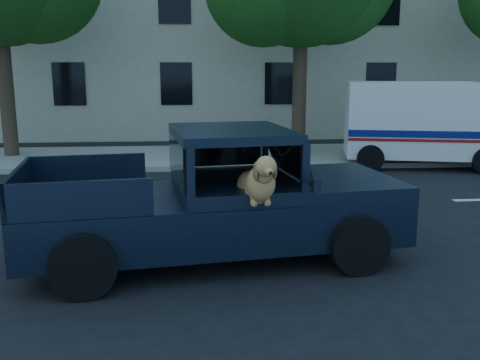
# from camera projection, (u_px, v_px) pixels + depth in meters

# --- Properties ---
(ground) EXTENTS (120.00, 120.00, 0.00)m
(ground) POSITION_uv_depth(u_px,v_px,m) (79.00, 269.00, 7.58)
(ground) COLOR black
(ground) RESTS_ON ground
(far_sidewalk) EXTENTS (60.00, 4.00, 0.15)m
(far_sidewalk) POSITION_uv_depth(u_px,v_px,m) (141.00, 158.00, 16.53)
(far_sidewalk) COLOR gray
(far_sidewalk) RESTS_ON ground
(lane_stripes) EXTENTS (21.60, 0.14, 0.01)m
(lane_stripes) POSITION_uv_depth(u_px,v_px,m) (212.00, 206.00, 11.06)
(lane_stripes) COLOR silver
(lane_stripes) RESTS_ON ground
(building_main) EXTENTS (26.00, 6.00, 9.00)m
(building_main) POSITION_uv_depth(u_px,v_px,m) (224.00, 27.00, 22.98)
(building_main) COLOR beige
(building_main) RESTS_ON ground
(pickup_truck) EXTENTS (5.67, 3.02, 1.94)m
(pickup_truck) POSITION_uv_depth(u_px,v_px,m) (209.00, 216.00, 7.88)
(pickup_truck) COLOR black
(pickup_truck) RESTS_ON ground
(mail_truck) EXTENTS (4.73, 3.04, 2.41)m
(mail_truck) POSITION_uv_depth(u_px,v_px,m) (420.00, 130.00, 15.31)
(mail_truck) COLOR silver
(mail_truck) RESTS_ON ground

